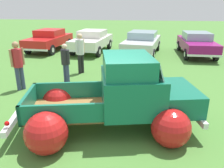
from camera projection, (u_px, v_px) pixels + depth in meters
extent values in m
plane|color=#477A33|center=(106.00, 126.00, 5.96)|extent=(80.00, 80.00, 0.00)
cylinder|color=black|center=(152.00, 98.00, 6.76)|extent=(0.79, 0.37, 0.76)
cylinder|color=silver|center=(152.00, 98.00, 6.76)|extent=(0.38, 0.30, 0.34)
cylinder|color=black|center=(170.00, 129.00, 5.13)|extent=(0.79, 0.37, 0.76)
cylinder|color=silver|center=(170.00, 129.00, 5.13)|extent=(0.38, 0.30, 0.34)
cylinder|color=black|center=(58.00, 102.00, 6.54)|extent=(0.79, 0.37, 0.76)
cylinder|color=silver|center=(58.00, 102.00, 6.54)|extent=(0.38, 0.30, 0.34)
cylinder|color=black|center=(47.00, 134.00, 4.91)|extent=(0.79, 0.37, 0.76)
cylinder|color=silver|center=(47.00, 134.00, 4.91)|extent=(0.38, 0.30, 0.34)
sphere|color=red|center=(59.00, 99.00, 6.57)|extent=(1.13, 1.13, 0.96)
sphere|color=red|center=(46.00, 133.00, 4.85)|extent=(1.13, 1.13, 0.96)
cube|color=olive|center=(69.00, 109.00, 5.70)|extent=(2.32, 1.92, 0.04)
cube|color=#14664C|center=(71.00, 91.00, 6.31)|extent=(2.02, 0.49, 0.50)
cube|color=#14664C|center=(65.00, 115.00, 4.94)|extent=(2.02, 0.49, 0.50)
cube|color=#14664C|center=(107.00, 100.00, 5.70)|extent=(0.38, 1.53, 0.50)
cube|color=#14664C|center=(28.00, 102.00, 5.55)|extent=(0.38, 1.53, 0.50)
cube|color=#14664C|center=(131.00, 91.00, 5.67)|extent=(1.76, 1.95, 0.95)
cube|color=#14664C|center=(128.00, 65.00, 5.42)|extent=(1.43, 1.74, 0.45)
cube|color=#8CADB7|center=(153.00, 65.00, 5.48)|extent=(0.44, 1.46, 0.38)
cube|color=#14664C|center=(170.00, 97.00, 5.82)|extent=(1.55, 1.84, 0.55)
sphere|color=red|center=(151.00, 97.00, 6.77)|extent=(1.08, 1.08, 0.92)
sphere|color=red|center=(171.00, 128.00, 5.08)|extent=(1.08, 1.08, 0.92)
cube|color=silver|center=(18.00, 114.00, 5.63)|extent=(0.51, 1.96, 0.14)
cube|color=silver|center=(189.00, 108.00, 5.97)|extent=(0.51, 1.96, 0.14)
sphere|color=red|center=(27.00, 95.00, 6.32)|extent=(0.13, 0.13, 0.11)
sphere|color=red|center=(7.00, 123.00, 4.84)|extent=(0.13, 0.13, 0.11)
cylinder|color=black|center=(52.00, 50.00, 14.04)|extent=(0.27, 0.68, 0.66)
cylinder|color=silver|center=(52.00, 50.00, 14.04)|extent=(0.24, 0.32, 0.30)
cylinder|color=black|center=(28.00, 49.00, 14.38)|extent=(0.27, 0.68, 0.66)
cylinder|color=silver|center=(28.00, 49.00, 14.38)|extent=(0.24, 0.32, 0.30)
cylinder|color=black|center=(68.00, 43.00, 16.49)|extent=(0.27, 0.68, 0.66)
cylinder|color=silver|center=(68.00, 43.00, 16.49)|extent=(0.24, 0.32, 0.30)
cylinder|color=black|center=(48.00, 42.00, 16.83)|extent=(0.27, 0.68, 0.66)
cylinder|color=silver|center=(48.00, 42.00, 16.83)|extent=(0.24, 0.32, 0.30)
cube|color=red|center=(49.00, 40.00, 15.31)|extent=(2.21, 4.34, 0.55)
cube|color=red|center=(50.00, 33.00, 15.29)|extent=(1.73, 1.90, 0.45)
cube|color=silver|center=(62.00, 40.00, 17.27)|extent=(1.86, 0.29, 0.12)
cube|color=silver|center=(33.00, 50.00, 13.51)|extent=(1.86, 0.29, 0.12)
cylinder|color=black|center=(98.00, 52.00, 13.60)|extent=(0.28, 0.68, 0.66)
cylinder|color=silver|center=(98.00, 52.00, 13.60)|extent=(0.25, 0.32, 0.30)
cylinder|color=black|center=(72.00, 50.00, 13.98)|extent=(0.28, 0.68, 0.66)
cylinder|color=silver|center=(72.00, 50.00, 13.98)|extent=(0.25, 0.32, 0.30)
cylinder|color=black|center=(109.00, 44.00, 16.05)|extent=(0.28, 0.68, 0.66)
cylinder|color=silver|center=(109.00, 44.00, 16.05)|extent=(0.25, 0.32, 0.30)
cylinder|color=black|center=(87.00, 43.00, 16.44)|extent=(0.28, 0.68, 0.66)
cylinder|color=silver|center=(87.00, 43.00, 16.44)|extent=(0.25, 0.32, 0.30)
cube|color=silver|center=(92.00, 41.00, 14.89)|extent=(2.33, 4.40, 0.55)
cube|color=silver|center=(92.00, 34.00, 14.87)|extent=(1.80, 1.95, 0.45)
cube|color=silver|center=(101.00, 41.00, 16.86)|extent=(1.90, 0.33, 0.12)
cube|color=silver|center=(81.00, 51.00, 13.09)|extent=(1.90, 0.33, 0.12)
cylinder|color=black|center=(153.00, 55.00, 12.81)|extent=(0.31, 0.68, 0.66)
cylinder|color=silver|center=(153.00, 55.00, 12.81)|extent=(0.26, 0.33, 0.30)
cylinder|color=black|center=(123.00, 53.00, 13.29)|extent=(0.31, 0.68, 0.66)
cylinder|color=silver|center=(123.00, 53.00, 13.29)|extent=(0.26, 0.33, 0.30)
cylinder|color=black|center=(158.00, 46.00, 15.46)|extent=(0.31, 0.68, 0.66)
cylinder|color=silver|center=(158.00, 46.00, 15.46)|extent=(0.26, 0.33, 0.30)
cylinder|color=black|center=(133.00, 44.00, 15.94)|extent=(0.31, 0.68, 0.66)
cylinder|color=silver|center=(133.00, 44.00, 15.94)|extent=(0.26, 0.33, 0.30)
cube|color=silver|center=(142.00, 43.00, 14.25)|extent=(2.65, 4.87, 0.55)
cube|color=#8CADB7|center=(143.00, 35.00, 14.24)|extent=(1.95, 2.19, 0.45)
cube|color=silver|center=(147.00, 42.00, 16.37)|extent=(1.92, 0.44, 0.12)
cube|color=silver|center=(135.00, 54.00, 12.30)|extent=(1.92, 0.44, 0.12)
cylinder|color=black|center=(216.00, 55.00, 12.61)|extent=(0.21, 0.66, 0.66)
cylinder|color=silver|center=(216.00, 55.00, 12.61)|extent=(0.21, 0.30, 0.30)
cylinder|color=black|center=(186.00, 55.00, 12.80)|extent=(0.21, 0.66, 0.66)
cylinder|color=silver|center=(186.00, 55.00, 12.80)|extent=(0.21, 0.30, 0.30)
cylinder|color=black|center=(204.00, 47.00, 15.18)|extent=(0.21, 0.66, 0.66)
cylinder|color=silver|center=(204.00, 47.00, 15.18)|extent=(0.21, 0.30, 0.30)
cylinder|color=black|center=(179.00, 46.00, 15.38)|extent=(0.21, 0.66, 0.66)
cylinder|color=silver|center=(179.00, 46.00, 15.38)|extent=(0.21, 0.30, 0.30)
cube|color=#8C1466|center=(196.00, 44.00, 13.87)|extent=(1.80, 4.34, 0.55)
cube|color=#8CADB7|center=(197.00, 36.00, 13.86)|extent=(1.53, 1.83, 0.45)
cube|color=silver|center=(189.00, 43.00, 15.93)|extent=(1.82, 0.12, 0.12)
cube|color=silver|center=(205.00, 56.00, 11.98)|extent=(1.82, 0.12, 0.12)
cylinder|color=navy|center=(68.00, 74.00, 9.05)|extent=(0.21, 0.21, 0.79)
cylinder|color=navy|center=(65.00, 73.00, 9.17)|extent=(0.21, 0.21, 0.79)
cylinder|color=#26262B|center=(65.00, 57.00, 8.88)|extent=(0.48, 0.48, 0.59)
cylinder|color=#26262B|center=(68.00, 57.00, 8.72)|extent=(0.13, 0.13, 0.56)
cylinder|color=#26262B|center=(62.00, 56.00, 9.02)|extent=(0.13, 0.13, 0.56)
sphere|color=beige|center=(64.00, 46.00, 8.73)|extent=(0.30, 0.30, 0.21)
cylinder|color=navy|center=(18.00, 79.00, 8.30)|extent=(0.21, 0.21, 0.89)
cylinder|color=navy|center=(22.00, 78.00, 8.42)|extent=(0.21, 0.21, 0.89)
cylinder|color=#B2262D|center=(17.00, 58.00, 8.10)|extent=(0.47, 0.47, 0.67)
cylinder|color=#A87A56|center=(11.00, 58.00, 7.93)|extent=(0.13, 0.13, 0.64)
cylinder|color=#A87A56|center=(23.00, 56.00, 8.24)|extent=(0.13, 0.13, 0.64)
sphere|color=#A87A56|center=(15.00, 45.00, 7.93)|extent=(0.34, 0.34, 0.24)
cylinder|color=black|center=(80.00, 64.00, 10.31)|extent=(0.21, 0.21, 0.90)
cylinder|color=black|center=(82.00, 63.00, 10.43)|extent=(0.21, 0.21, 0.90)
cylinder|color=silver|center=(80.00, 47.00, 10.10)|extent=(0.46, 0.46, 0.67)
cylinder|color=silver|center=(77.00, 47.00, 9.93)|extent=(0.12, 0.12, 0.64)
cylinder|color=#DBAD84|center=(83.00, 46.00, 10.26)|extent=(0.12, 0.12, 0.64)
sphere|color=#DBAD84|center=(80.00, 36.00, 9.94)|extent=(0.33, 0.33, 0.24)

